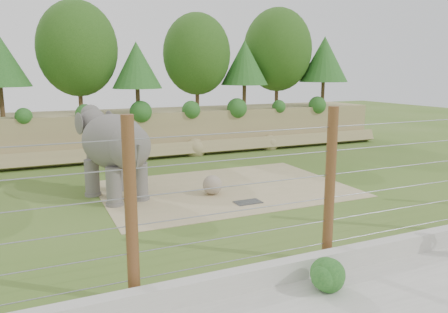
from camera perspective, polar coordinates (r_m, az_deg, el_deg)
name	(u,v)px	position (r m, az deg, el deg)	size (l,w,h in m)	color
ground	(247,211)	(15.49, 3.05, -7.12)	(90.00, 90.00, 0.00)	#41641F
back_embankment	(160,86)	(26.79, -8.32, 9.09)	(30.00, 5.52, 8.77)	#958359
dirt_patch	(225,189)	(18.28, 0.15, -4.22)	(10.00, 7.00, 0.02)	tan
drain_grate	(248,202)	(16.39, 3.15, -5.97)	(1.00, 0.60, 0.03)	#262628
elephant	(115,155)	(17.16, -14.09, 0.23)	(1.80, 4.21, 3.41)	#65605B
stone_ball	(212,185)	(17.34, -1.52, -3.72)	(0.77, 0.77, 0.77)	gray
retaining_wall	(339,259)	(11.48, 14.82, -12.83)	(26.00, 0.35, 0.50)	#B6B3A9
walkway	(401,307)	(10.29, 22.07, -17.77)	(26.00, 4.00, 0.01)	#B6B3A9
barrier_fence	(330,186)	(11.28, 13.66, -3.78)	(20.26, 0.26, 4.00)	#5B3415
walkway_shrub	(324,276)	(10.25, 12.92, -14.92)	(0.76, 0.76, 0.76)	#1E541E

